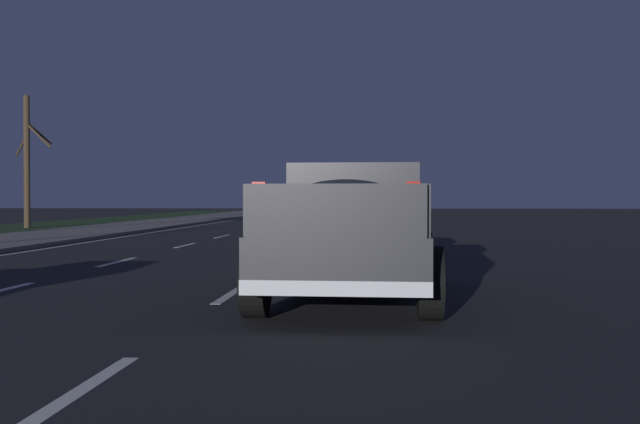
{
  "coord_description": "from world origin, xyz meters",
  "views": [
    {
      "loc": [
        -0.67,
        -3.9,
        1.39
      ],
      "look_at": [
        12.81,
        -2.86,
        1.14
      ],
      "focal_mm": 44.68,
      "sensor_mm": 36.0,
      "label": 1
    }
  ],
  "objects_px": {
    "bare_tree_far": "(27,160)",
    "pickup_truck": "(352,227)",
    "sedan_silver": "(366,224)",
    "sedan_tan": "(291,211)",
    "sedan_red": "(366,215)"
  },
  "relations": [
    {
      "from": "bare_tree_far",
      "to": "pickup_truck",
      "type": "bearing_deg",
      "value": -146.98
    },
    {
      "from": "sedan_silver",
      "to": "bare_tree_far",
      "type": "xyz_separation_m",
      "value": [
        17.09,
        15.67,
        2.32
      ]
    },
    {
      "from": "sedan_tan",
      "to": "bare_tree_far",
      "type": "xyz_separation_m",
      "value": [
        -0.79,
        11.95,
        2.32
      ]
    },
    {
      "from": "sedan_tan",
      "to": "sedan_silver",
      "type": "bearing_deg",
      "value": -168.27
    },
    {
      "from": "sedan_silver",
      "to": "bare_tree_far",
      "type": "relative_size",
      "value": 0.74
    },
    {
      "from": "pickup_truck",
      "to": "sedan_red",
      "type": "height_order",
      "value": "pickup_truck"
    },
    {
      "from": "bare_tree_far",
      "to": "sedan_red",
      "type": "bearing_deg",
      "value": -115.63
    },
    {
      "from": "pickup_truck",
      "to": "sedan_silver",
      "type": "height_order",
      "value": "pickup_truck"
    },
    {
      "from": "sedan_red",
      "to": "bare_tree_far",
      "type": "xyz_separation_m",
      "value": [
        7.44,
        15.5,
        2.32
      ]
    },
    {
      "from": "sedan_red",
      "to": "pickup_truck",
      "type": "bearing_deg",
      "value": -179.58
    },
    {
      "from": "sedan_silver",
      "to": "sedan_tan",
      "type": "bearing_deg",
      "value": 11.73
    },
    {
      "from": "sedan_silver",
      "to": "sedan_tan",
      "type": "relative_size",
      "value": 1.0
    },
    {
      "from": "pickup_truck",
      "to": "sedan_tan",
      "type": "distance_m",
      "value": 25.1
    },
    {
      "from": "sedan_tan",
      "to": "sedan_red",
      "type": "height_order",
      "value": "same"
    },
    {
      "from": "pickup_truck",
      "to": "sedan_tan",
      "type": "bearing_deg",
      "value": 8.41
    }
  ]
}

